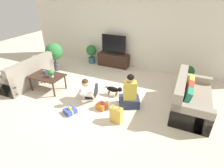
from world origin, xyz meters
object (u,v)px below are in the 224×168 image
(person_kneeling, at_px, (89,88))
(gift_box_a, at_px, (102,106))
(sofa_right, at_px, (190,99))
(gift_box_b, at_px, (70,111))
(potted_plant_back_left, at_px, (91,52))
(mug, at_px, (44,72))
(person_sitting, at_px, (129,95))
(potted_plant_corner_left, at_px, (54,53))
(sofa_left, at_px, (27,75))
(potted_plant_corner_right, at_px, (188,74))
(gift_bag_a, at_px, (116,115))
(coffee_table, at_px, (47,77))
(dog, at_px, (114,89))
(tabletop_plant, at_px, (51,73))
(tv, at_px, (114,45))
(tv_console, at_px, (114,60))

(person_kneeling, bearing_deg, gift_box_a, -42.24)
(sofa_right, relative_size, gift_box_b, 5.05)
(gift_box_a, bearing_deg, gift_box_b, -142.84)
(potted_plant_back_left, distance_m, mug, 2.37)
(person_sitting, bearing_deg, potted_plant_corner_left, -42.50)
(sofa_right, relative_size, potted_plant_corner_left, 1.69)
(gift_box_a, height_order, mug, mug)
(sofa_left, bearing_deg, potted_plant_corner_left, 173.08)
(potted_plant_back_left, bearing_deg, gift_box_a, -55.52)
(potted_plant_corner_right, bearing_deg, potted_plant_back_left, 171.65)
(person_sitting, bearing_deg, gift_box_a, 9.04)
(gift_box_a, bearing_deg, gift_bag_a, -29.74)
(sofa_left, distance_m, potted_plant_back_left, 2.62)
(potted_plant_corner_left, bearing_deg, potted_plant_back_left, 54.72)
(potted_plant_corner_left, height_order, gift_box_b, potted_plant_corner_left)
(person_sitting, bearing_deg, coffee_table, -20.20)
(coffee_table, distance_m, mug, 0.22)
(potted_plant_back_left, height_order, gift_box_a, potted_plant_back_left)
(potted_plant_corner_left, xyz_separation_m, gift_bag_a, (3.21, -1.76, -0.49))
(dog, bearing_deg, person_sitting, -120.54)
(coffee_table, xyz_separation_m, person_sitting, (2.52, 0.19, -0.08))
(sofa_right, distance_m, potted_plant_back_left, 4.24)
(potted_plant_corner_right, distance_m, person_sitting, 2.14)
(potted_plant_back_left, xyz_separation_m, mug, (-0.27, -2.35, 0.07))
(potted_plant_corner_left, bearing_deg, person_kneeling, -28.96)
(potted_plant_back_left, distance_m, gift_box_b, 3.38)
(sofa_right, relative_size, coffee_table, 1.77)
(sofa_right, height_order, potted_plant_back_left, sofa_right)
(potted_plant_back_left, xyz_separation_m, potted_plant_corner_left, (-0.85, -1.20, 0.24))
(person_sitting, distance_m, mug, 2.70)
(potted_plant_corner_left, relative_size, tabletop_plant, 4.63)
(potted_plant_back_left, bearing_deg, tv, 2.99)
(sofa_left, bearing_deg, mug, 95.25)
(potted_plant_corner_left, distance_m, mug, 1.30)
(potted_plant_corner_right, relative_size, dog, 1.27)
(potted_plant_corner_left, bearing_deg, person_sitting, -17.94)
(tv_console, distance_m, potted_plant_corner_right, 2.81)
(coffee_table, xyz_separation_m, potted_plant_back_left, (0.10, 2.45, 0.03))
(dog, distance_m, gift_bag_a, 1.13)
(gift_box_a, relative_size, mug, 2.28)
(gift_bag_a, bearing_deg, potted_plant_corner_left, 151.18)
(coffee_table, xyz_separation_m, gift_box_b, (1.28, -0.69, -0.36))
(sofa_right, xyz_separation_m, gift_bag_a, (-1.49, -1.20, -0.11))
(sofa_left, bearing_deg, gift_box_a, 85.21)
(sofa_right, relative_size, gift_bag_a, 4.26)
(sofa_left, bearing_deg, dog, 99.46)
(mug, bearing_deg, person_kneeling, -1.33)
(sofa_left, relative_size, sofa_right, 1.00)
(coffee_table, bearing_deg, dog, 14.49)
(potted_plant_back_left, xyz_separation_m, gift_box_b, (1.19, -3.14, -0.39))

